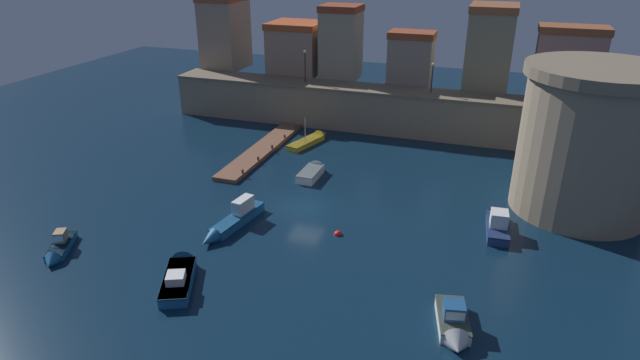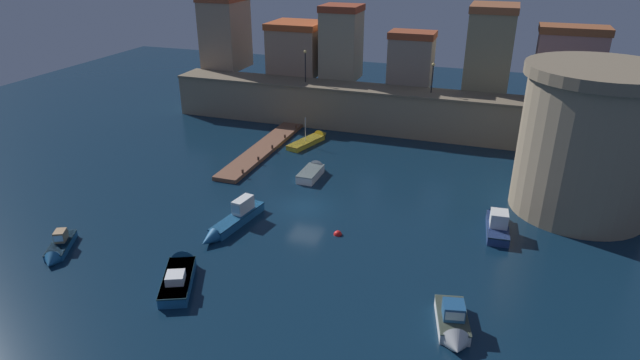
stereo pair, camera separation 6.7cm
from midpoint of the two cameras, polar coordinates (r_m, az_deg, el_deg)
The scene contains 15 objects.
ground_plane at distance 41.12m, azimuth -1.53°, elevation -2.88°, with size 107.05×107.05×0.00m, color #0C2338.
quay_wall at distance 57.90m, azimuth 5.36°, elevation 7.64°, with size 44.45×4.14×4.56m.
old_town_backdrop at distance 60.87m, azimuth 5.84°, elevation 14.06°, with size 43.82×6.03×8.59m.
fortress_tower at distance 43.20m, azimuth 26.88°, elevation 3.76°, with size 10.46×10.46×10.97m.
pier_dock at distance 52.32m, azimuth -6.08°, elevation 3.33°, with size 2.25×15.86×0.70m.
quay_lamp_0 at distance 58.88m, azimuth -1.55°, elevation 12.59°, with size 0.32×0.32×3.44m.
quay_lamp_1 at distance 55.72m, azimuth 11.99°, elevation 11.16°, with size 0.32×0.32×3.03m.
moored_boat_0 at distance 33.83m, azimuth -14.69°, elevation -9.52°, with size 3.71×5.69×1.63m.
moored_boat_1 at distance 39.08m, azimuth -26.15°, elevation -6.61°, with size 2.85×4.26×1.50m.
moored_boat_2 at distance 40.02m, azimuth 18.46°, elevation -4.23°, with size 1.79×5.38×2.03m.
moored_boat_3 at distance 54.35m, azimuth -0.78°, elevation 4.37°, with size 2.98×6.11×3.29m.
moored_boat_4 at distance 29.57m, azimuth 14.13°, elevation -14.81°, with size 2.40×4.41×1.89m.
moored_boat_5 at distance 38.63m, azimuth -9.24°, elevation -4.27°, with size 2.12×6.79×1.88m.
moored_boat_6 at distance 46.42m, azimuth -0.72°, elevation 0.95°, with size 1.49×4.13×1.36m.
mooring_buoy_0 at distance 37.41m, azimuth 1.96°, elevation -5.85°, with size 0.58×0.58×0.58m, color red.
Camera 2 is at (13.03, -34.20, 18.77)m, focal length 29.95 mm.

